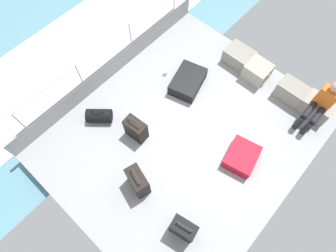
% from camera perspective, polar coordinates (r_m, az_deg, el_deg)
% --- Properties ---
extents(ground_plane, '(4.40, 5.20, 0.06)m').
position_cam_1_polar(ground_plane, '(5.72, 3.45, -1.71)').
color(ground_plane, '#939699').
extents(gunwale_port, '(0.06, 5.20, 0.45)m').
position_cam_1_polar(gunwale_port, '(6.36, -11.67, 11.41)').
color(gunwale_port, '#939699').
rests_on(gunwale_port, ground_plane).
extents(railing_port, '(0.04, 4.20, 1.02)m').
position_cam_1_polar(railing_port, '(5.93, -12.68, 14.60)').
color(railing_port, silver).
rests_on(railing_port, ground_plane).
extents(sea_wake, '(12.00, 12.00, 0.01)m').
position_cam_1_polar(sea_wake, '(7.64, -18.26, 14.30)').
color(sea_wake, '#598C9E').
rests_on(sea_wake, ground_plane).
extents(cargo_crate_0, '(0.64, 0.48, 0.35)m').
position_cam_1_polar(cargo_crate_0, '(6.69, 14.18, 13.49)').
color(cargo_crate_0, gray).
rests_on(cargo_crate_0, ground_plane).
extents(cargo_crate_1, '(0.54, 0.48, 0.39)m').
position_cam_1_polar(cargo_crate_1, '(6.51, 17.65, 10.50)').
color(cargo_crate_1, '#9E9989').
rests_on(cargo_crate_1, ground_plane).
extents(cargo_crate_2, '(0.63, 0.39, 0.40)m').
position_cam_1_polar(cargo_crate_2, '(6.46, 23.74, 6.39)').
color(cargo_crate_2, gray).
rests_on(cargo_crate_2, ground_plane).
extents(cargo_crate_3, '(0.63, 0.42, 0.40)m').
position_cam_1_polar(cargo_crate_3, '(6.48, 27.94, 3.37)').
color(cargo_crate_3, gray).
rests_on(cargo_crate_3, ground_plane).
extents(passenger_seated, '(0.34, 0.66, 1.10)m').
position_cam_1_polar(passenger_seated, '(6.07, 28.68, 3.98)').
color(passenger_seated, orange).
rests_on(passenger_seated, ground_plane).
extents(suitcase_0, '(0.78, 0.94, 0.28)m').
position_cam_1_polar(suitcase_0, '(6.15, 4.04, 9.01)').
color(suitcase_0, black).
rests_on(suitcase_0, ground_plane).
extents(suitcase_1, '(0.51, 0.37, 0.75)m').
position_cam_1_polar(suitcase_1, '(5.09, -6.14, -11.12)').
color(suitcase_1, black).
rests_on(suitcase_1, ground_plane).
extents(suitcase_2, '(0.46, 0.32, 0.71)m').
position_cam_1_polar(suitcase_2, '(4.93, 3.13, -20.16)').
color(suitcase_2, black).
rests_on(suitcase_2, ground_plane).
extents(suitcase_3, '(0.45, 0.28, 0.66)m').
position_cam_1_polar(suitcase_3, '(5.48, -6.53, -0.66)').
color(suitcase_3, black).
rests_on(suitcase_3, ground_plane).
extents(suitcase_4, '(0.67, 0.74, 0.27)m').
position_cam_1_polar(suitcase_4, '(5.54, 14.70, -6.08)').
color(suitcase_4, '#B70C1E').
rests_on(suitcase_4, ground_plane).
extents(duffel_bag, '(0.56, 0.54, 0.41)m').
position_cam_1_polar(duffel_bag, '(5.87, -13.81, 2.03)').
color(duffel_bag, black).
rests_on(duffel_bag, ground_plane).
extents(paper_cup, '(0.08, 0.08, 0.10)m').
position_cam_1_polar(paper_cup, '(6.38, -0.56, 10.76)').
color(paper_cup, white).
rests_on(paper_cup, ground_plane).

